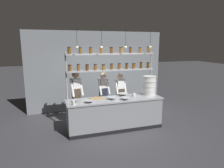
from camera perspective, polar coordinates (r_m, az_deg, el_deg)
name	(u,v)px	position (r m, az deg, el deg)	size (l,w,h in m)	color
ground_plane	(115,128)	(6.14, 0.78, -12.52)	(40.00, 40.00, 0.00)	#3D3D42
back_wall	(97,71)	(7.69, -4.20, 3.79)	(5.22, 0.12, 2.96)	gray
prep_counter	(115,114)	(5.96, 0.80, -8.48)	(2.82, 0.76, 0.92)	gray
spice_shelf_unit	(111,64)	(5.95, -0.29, 5.82)	(2.70, 0.28, 2.41)	#999BA0
chef_left	(76,95)	(6.11, -10.17, -2.97)	(0.41, 0.34, 1.71)	black
chef_center	(103,94)	(6.43, -2.48, -2.75)	(0.40, 0.32, 1.61)	black
chef_right	(120,94)	(6.47, 2.32, -2.92)	(0.37, 0.29, 1.57)	black
container_stack	(149,86)	(6.30, 10.65, -0.44)	(0.40, 0.40, 0.59)	white
cutting_board	(97,98)	(5.84, -4.41, -4.09)	(0.40, 0.26, 0.02)	#A88456
prep_bowl_near_left	(123,95)	(6.15, 3.24, -3.03)	(0.29, 0.29, 0.08)	#B2B7BC
prep_bowl_center_front	(75,101)	(5.60, -10.58, -4.78)	(0.18, 0.18, 0.05)	#B2B7BC
prep_bowl_center_back	(89,102)	(5.45, -6.60, -5.01)	(0.24, 0.24, 0.07)	#B2B7BC
prep_bowl_near_right	(112,98)	(5.74, -0.05, -4.11)	(0.24, 0.24, 0.07)	#B2B7BC
prep_bowl_far_left	(125,99)	(5.71, 3.75, -4.19)	(0.26, 0.26, 0.07)	#B2B7BC
serving_cup_front	(134,95)	(6.09, 6.29, -3.10)	(0.08, 0.08, 0.10)	silver
serving_cup_by_board	(74,103)	(5.28, -10.88, -5.47)	(0.08, 0.08, 0.10)	silver
pendant_light_row	(115,46)	(5.62, 0.81, 10.68)	(2.21, 0.07, 0.55)	black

